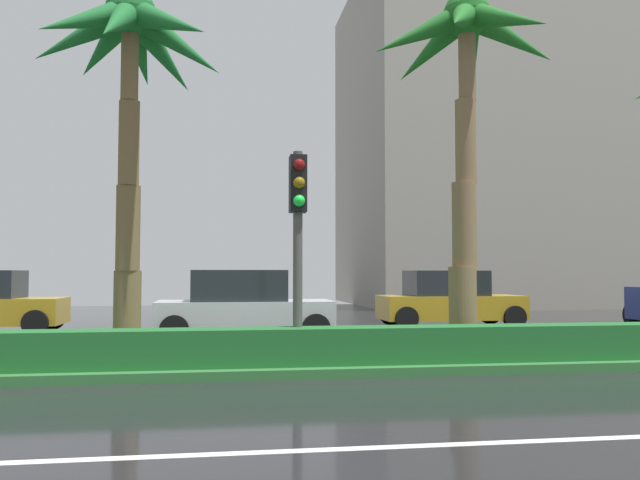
# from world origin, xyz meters

# --- Properties ---
(palm_tree_centre) EXTENTS (3.64, 3.69, 6.70)m
(palm_tree_centre) POSITION_xyz_m (3.10, 8.01, 5.50)
(palm_tree_centre) COLOR brown
(palm_tree_centre) RESTS_ON median_strip
(palm_tree_centre_right) EXTENTS (3.94, 3.70, 7.01)m
(palm_tree_centre_right) POSITION_xyz_m (9.46, 7.86, 5.58)
(palm_tree_centre_right) COLOR brown
(palm_tree_centre_right) RESTS_ON median_strip
(traffic_signal_median_right) EXTENTS (0.28, 0.43, 3.54)m
(traffic_signal_median_right) POSITION_xyz_m (6.04, 6.75, 2.59)
(traffic_signal_median_right) COLOR #4C4C47
(traffic_signal_median_right) RESTS_ON median_strip
(car_in_traffic_third) EXTENTS (4.30, 2.02, 1.72)m
(car_in_traffic_third) POSITION_xyz_m (5.32, 12.25, 0.83)
(car_in_traffic_third) COLOR silver
(car_in_traffic_third) RESTS_ON ground_plane
(car_in_traffic_fourth) EXTENTS (4.30, 2.02, 1.72)m
(car_in_traffic_fourth) POSITION_xyz_m (11.68, 15.12, 0.83)
(car_in_traffic_fourth) COLOR #B28C1E
(car_in_traffic_fourth) RESTS_ON ground_plane
(building_far_right) EXTENTS (19.96, 12.30, 17.02)m
(building_far_right) POSITION_xyz_m (21.72, 29.20, 8.51)
(building_far_right) COLOR gray
(building_far_right) RESTS_ON ground_plane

